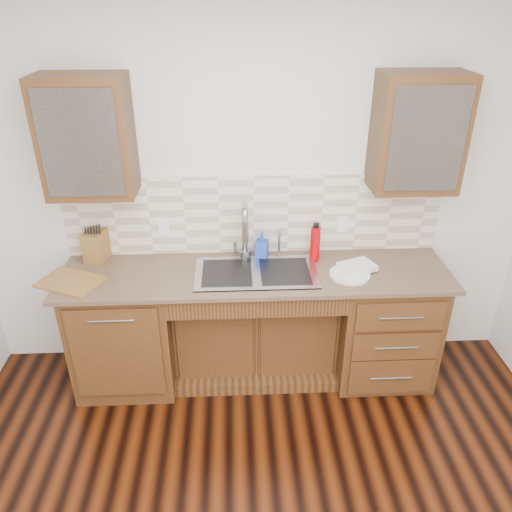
{
  "coord_description": "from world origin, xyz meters",
  "views": [
    {
      "loc": [
        -0.14,
        -1.56,
        2.64
      ],
      "look_at": [
        0.0,
        1.4,
        1.05
      ],
      "focal_mm": 35.0,
      "sensor_mm": 36.0,
      "label": 1
    }
  ],
  "objects_px": {
    "soap_bottle": "(262,245)",
    "water_bottle": "(315,244)",
    "knife_block": "(97,245)",
    "plate": "(350,275)",
    "cutting_board": "(71,282)"
  },
  "relations": [
    {
      "from": "soap_bottle",
      "to": "water_bottle",
      "type": "height_order",
      "value": "water_bottle"
    },
    {
      "from": "water_bottle",
      "to": "cutting_board",
      "type": "distance_m",
      "value": 1.69
    },
    {
      "from": "soap_bottle",
      "to": "water_bottle",
      "type": "relative_size",
      "value": 0.75
    },
    {
      "from": "soap_bottle",
      "to": "plate",
      "type": "xyz_separation_m",
      "value": [
        0.59,
        -0.3,
        -0.09
      ]
    },
    {
      "from": "water_bottle",
      "to": "cutting_board",
      "type": "xyz_separation_m",
      "value": [
        -1.67,
        -0.24,
        -0.12
      ]
    },
    {
      "from": "plate",
      "to": "knife_block",
      "type": "bearing_deg",
      "value": 169.71
    },
    {
      "from": "water_bottle",
      "to": "plate",
      "type": "relative_size",
      "value": 0.93
    },
    {
      "from": "water_bottle",
      "to": "knife_block",
      "type": "bearing_deg",
      "value": 176.7
    },
    {
      "from": "soap_bottle",
      "to": "cutting_board",
      "type": "bearing_deg",
      "value": -152.96
    },
    {
      "from": "plate",
      "to": "water_bottle",
      "type": "bearing_deg",
      "value": 132.28
    },
    {
      "from": "knife_block",
      "to": "water_bottle",
      "type": "bearing_deg",
      "value": 14.11
    },
    {
      "from": "plate",
      "to": "cutting_board",
      "type": "distance_m",
      "value": 1.88
    },
    {
      "from": "soap_bottle",
      "to": "cutting_board",
      "type": "height_order",
      "value": "soap_bottle"
    },
    {
      "from": "soap_bottle",
      "to": "water_bottle",
      "type": "bearing_deg",
      "value": 4.03
    },
    {
      "from": "knife_block",
      "to": "cutting_board",
      "type": "xyz_separation_m",
      "value": [
        -0.11,
        -0.33,
        -0.1
      ]
    }
  ]
}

